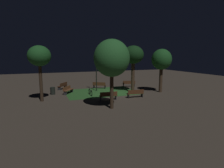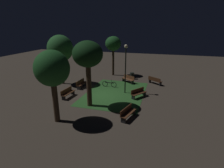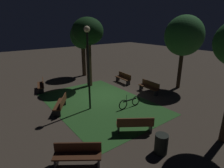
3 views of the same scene
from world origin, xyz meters
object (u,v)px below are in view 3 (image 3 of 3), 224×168
(bench_front_left, at_px, (135,124))
(bench_back_row, at_px, (42,85))
(bench_corner, at_px, (78,154))
(bicycle, at_px, (130,102))
(bench_by_lamp, at_px, (61,103))
(tree_back_left, at_px, (184,36))
(bench_near_trees, at_px, (149,87))
(trash_bin, at_px, (161,144))
(bench_path_side, at_px, (124,78))
(tree_near_wall, at_px, (88,33))
(lamp_post_plaza_west, at_px, (88,56))
(tree_back_right, at_px, (83,37))

(bench_front_left, bearing_deg, bench_back_row, 11.16)
(bench_corner, relative_size, bicycle, 1.00)
(bench_back_row, relative_size, bicycle, 1.07)
(bench_by_lamp, xyz_separation_m, tree_back_left, (-1.84, -9.52, 3.75))
(bench_near_trees, bearing_deg, trash_bin, 135.84)
(bench_near_trees, bearing_deg, bench_path_side, 0.00)
(bench_by_lamp, bearing_deg, tree_near_wall, -51.06)
(bench_back_row, distance_m, trash_bin, 10.78)
(bench_by_lamp, distance_m, tree_near_wall, 6.36)
(bench_back_row, relative_size, trash_bin, 2.18)
(bench_corner, xyz_separation_m, tree_near_wall, (7.86, -5.15, 3.97))
(bench_path_side, distance_m, lamp_post_plaza_west, 6.57)
(bench_near_trees, relative_size, bench_path_side, 0.99)
(bench_near_trees, height_order, tree_back_left, tree_back_left)
(bench_corner, distance_m, tree_back_right, 13.24)
(bench_back_row, bearing_deg, bench_path_side, -110.81)
(tree_back_left, distance_m, trash_bin, 9.67)
(bench_by_lamp, bearing_deg, bench_path_side, -73.74)
(tree_near_wall, relative_size, lamp_post_plaza_west, 1.13)
(lamp_post_plaza_west, relative_size, trash_bin, 5.88)
(bench_near_trees, height_order, bicycle, bicycle)
(tree_back_left, height_order, bicycle, tree_back_left)
(bench_by_lamp, xyz_separation_m, lamp_post_plaza_west, (-0.85, -1.55, 2.89))
(bench_corner, xyz_separation_m, trash_bin, (-1.47, -3.06, -0.05))
(bench_path_side, relative_size, bench_back_row, 0.98)
(bench_near_trees, bearing_deg, bench_by_lamp, 80.55)
(trash_bin, bearing_deg, bicycle, -25.40)
(bench_front_left, relative_size, tree_back_left, 0.30)
(bench_path_side, bearing_deg, tree_back_right, 20.34)
(tree_back_right, bearing_deg, bench_by_lamp, 141.17)
(bench_back_row, distance_m, bench_by_lamp, 4.45)
(bicycle, bearing_deg, bench_path_side, -36.14)
(bench_back_row, distance_m, bicycle, 7.52)
(lamp_post_plaza_west, bearing_deg, trash_bin, -177.47)
(bench_back_row, bearing_deg, trash_bin, -171.41)
(bench_near_trees, height_order, bench_path_side, same)
(bench_front_left, height_order, tree_back_right, tree_back_right)
(tree_near_wall, height_order, bicycle, tree_near_wall)
(lamp_post_plaza_west, bearing_deg, bench_by_lamp, 61.13)
(bench_back_row, bearing_deg, lamp_post_plaza_west, -165.48)
(bench_by_lamp, relative_size, lamp_post_plaza_west, 0.35)
(bench_back_row, bearing_deg, tree_back_right, -69.05)
(bench_near_trees, relative_size, trash_bin, 2.13)
(bench_front_left, xyz_separation_m, tree_back_left, (2.66, -7.59, 3.75))
(bench_corner, height_order, trash_bin, bench_corner)
(bench_back_row, distance_m, tree_back_left, 11.88)
(bench_corner, bearing_deg, lamp_post_plaza_west, -36.03)
(bench_front_left, relative_size, bench_by_lamp, 1.00)
(bench_front_left, bearing_deg, bench_path_side, -36.56)
(tree_near_wall, xyz_separation_m, trash_bin, (-9.33, 2.09, -4.02))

